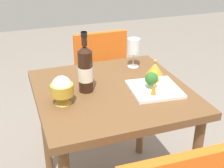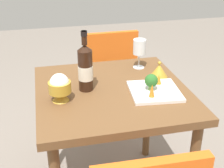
# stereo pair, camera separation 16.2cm
# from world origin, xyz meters

# --- Properties ---
(dining_table) EXTENTS (0.79, 0.79, 0.75)m
(dining_table) POSITION_xyz_m (0.00, 0.00, 0.65)
(dining_table) COLOR brown
(dining_table) RESTS_ON ground_plane
(chair_by_wall) EXTENTS (0.40, 0.40, 0.85)m
(chair_by_wall) POSITION_xyz_m (0.77, -0.16, 0.53)
(chair_by_wall) COLOR orange
(chair_by_wall) RESTS_ON ground_plane
(wine_bottle) EXTENTS (0.08, 0.08, 0.32)m
(wine_bottle) POSITION_xyz_m (0.03, 0.13, 0.88)
(wine_bottle) COLOR black
(wine_bottle) RESTS_ON dining_table
(wine_glass) EXTENTS (0.08, 0.08, 0.18)m
(wine_glass) POSITION_xyz_m (0.25, -0.23, 0.88)
(wine_glass) COLOR white
(wine_glass) RESTS_ON dining_table
(rice_bowl) EXTENTS (0.11, 0.11, 0.14)m
(rice_bowl) POSITION_xyz_m (-0.06, 0.27, 0.83)
(rice_bowl) COLOR gold
(rice_bowl) RESTS_ON dining_table
(rice_bowl_lid) EXTENTS (0.10, 0.10, 0.09)m
(rice_bowl_lid) POSITION_xyz_m (0.10, -0.30, 0.79)
(rice_bowl_lid) COLOR gold
(rice_bowl_lid) RESTS_ON dining_table
(serving_plate) EXTENTS (0.27, 0.27, 0.02)m
(serving_plate) POSITION_xyz_m (-0.09, -0.21, 0.76)
(serving_plate) COLOR white
(serving_plate) RESTS_ON dining_table
(broccoli_floret) EXTENTS (0.07, 0.07, 0.09)m
(broccoli_floret) POSITION_xyz_m (-0.08, -0.19, 0.82)
(broccoli_floret) COLOR #729E4C
(broccoli_floret) RESTS_ON serving_plate
(carrot_garnish_left) EXTENTS (0.03, 0.03, 0.07)m
(carrot_garnish_left) POSITION_xyz_m (-0.15, -0.17, 0.80)
(carrot_garnish_left) COLOR orange
(carrot_garnish_left) RESTS_ON serving_plate
(carrot_garnish_right) EXTENTS (0.03, 0.03, 0.05)m
(carrot_garnish_right) POSITION_xyz_m (-0.02, -0.25, 0.79)
(carrot_garnish_right) COLOR orange
(carrot_garnish_right) RESTS_ON serving_plate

